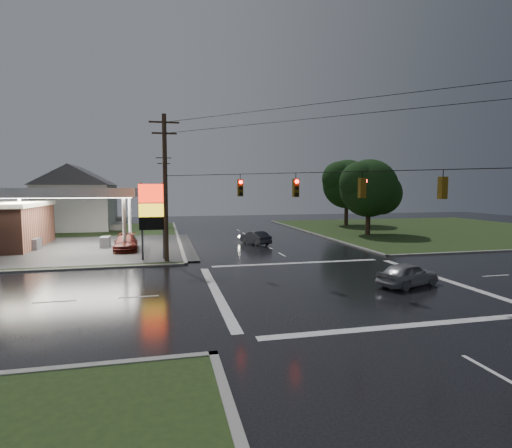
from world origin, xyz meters
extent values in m
plane|color=black|center=(0.00, 0.00, 0.00)|extent=(120.00, 120.00, 0.00)
cube|color=#1F3115|center=(-26.00, 26.00, 0.04)|extent=(36.00, 36.00, 0.08)
cube|color=#1F3115|center=(26.00, 26.00, 0.04)|extent=(36.00, 36.00, 0.08)
cube|color=#2D2D2D|center=(-20.00, 18.00, 0.09)|extent=(26.00, 18.00, 0.02)
cylinder|color=silver|center=(-13.00, 15.00, 2.50)|extent=(0.30, 0.30, 5.00)
cylinder|color=silver|center=(-23.00, 21.00, 2.50)|extent=(0.30, 0.30, 5.00)
cylinder|color=silver|center=(-13.00, 21.00, 2.50)|extent=(0.30, 0.30, 5.00)
cube|color=silver|center=(-18.00, 18.00, 5.20)|extent=(12.00, 8.00, 0.80)
cube|color=white|center=(-18.00, 18.00, 4.78)|extent=(11.40, 7.40, 0.04)
cube|color=#59595E|center=(-21.00, 18.00, 0.55)|extent=(0.80, 1.60, 1.10)
cube|color=#59595E|center=(-15.00, 18.00, 0.55)|extent=(0.80, 1.60, 1.10)
cylinder|color=#59595E|center=(-11.30, 10.50, 3.00)|extent=(0.16, 0.16, 6.00)
cylinder|color=#59595E|center=(-9.70, 10.50, 3.00)|extent=(0.16, 0.16, 6.00)
cube|color=red|center=(-10.50, 10.50, 5.20)|extent=(2.00, 0.35, 1.40)
cube|color=yellow|center=(-10.50, 10.50, 3.90)|extent=(2.00, 0.35, 1.00)
cube|color=black|center=(-10.50, 10.50, 2.90)|extent=(2.00, 0.35, 1.00)
cylinder|color=#382619|center=(-9.50, 9.50, 5.50)|extent=(0.32, 0.32, 11.00)
cube|color=#382619|center=(-9.50, 9.50, 10.40)|extent=(2.20, 0.12, 0.12)
cube|color=#382619|center=(-9.50, 9.50, 9.60)|extent=(1.80, 0.12, 0.12)
cylinder|color=#382619|center=(-9.50, 38.00, 5.25)|extent=(0.32, 0.32, 10.50)
cube|color=#382619|center=(-9.50, 38.00, 9.90)|extent=(2.20, 0.12, 0.12)
cube|color=#382619|center=(-9.50, 38.00, 9.10)|extent=(1.80, 0.12, 0.12)
cube|color=#59470C|center=(-4.75, 4.75, 5.60)|extent=(0.34, 0.34, 1.10)
cylinder|color=#FF0C07|center=(-4.75, 4.55, 5.98)|extent=(0.22, 0.08, 0.22)
cube|color=#59470C|center=(-1.90, 1.90, 5.60)|extent=(0.34, 0.34, 1.10)
cylinder|color=#FF0C07|center=(-1.90, 1.70, 5.98)|extent=(0.22, 0.08, 0.22)
cube|color=#59470C|center=(0.95, -0.95, 5.60)|extent=(0.34, 0.34, 1.10)
cylinder|color=#FF0C07|center=(1.15, -0.95, 5.98)|extent=(0.08, 0.22, 0.22)
cube|color=#59470C|center=(3.80, -3.80, 5.60)|extent=(0.34, 0.34, 1.10)
cylinder|color=#FF0C07|center=(3.80, -3.60, 5.98)|extent=(0.22, 0.08, 0.22)
cube|color=silver|center=(-21.00, 36.00, 3.00)|extent=(9.00, 8.00, 6.00)
cube|color=gray|center=(-15.70, 36.00, 0.40)|extent=(1.60, 4.80, 0.80)
cube|color=silver|center=(-22.00, 48.00, 3.00)|extent=(9.00, 8.00, 6.00)
cube|color=gray|center=(-16.70, 48.00, 0.40)|extent=(1.60, 4.80, 0.80)
cylinder|color=black|center=(14.00, 22.00, 2.52)|extent=(0.56, 0.56, 5.04)
sphere|color=black|center=(14.00, 22.00, 5.58)|extent=(6.80, 6.80, 6.80)
sphere|color=black|center=(15.70, 22.30, 4.95)|extent=(5.10, 5.10, 5.10)
sphere|color=black|center=(12.64, 21.60, 6.30)|extent=(4.76, 4.76, 4.76)
cylinder|color=black|center=(17.00, 34.00, 2.80)|extent=(0.56, 0.56, 5.60)
sphere|color=black|center=(17.00, 34.00, 6.20)|extent=(7.20, 7.20, 7.20)
sphere|color=black|center=(18.80, 34.30, 5.50)|extent=(5.40, 5.40, 5.40)
sphere|color=black|center=(15.56, 33.60, 7.00)|extent=(5.04, 5.04, 5.04)
imported|color=#23252B|center=(-0.80, 17.54, 0.66)|extent=(2.61, 4.25, 1.32)
imported|color=gray|center=(3.87, -1.09, 0.68)|extent=(4.33, 2.86, 1.37)
imported|color=#561913|center=(-13.00, 15.97, 0.71)|extent=(2.21, 5.00, 1.43)
camera|label=1|loc=(-9.67, -20.98, 5.58)|focal=28.00mm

